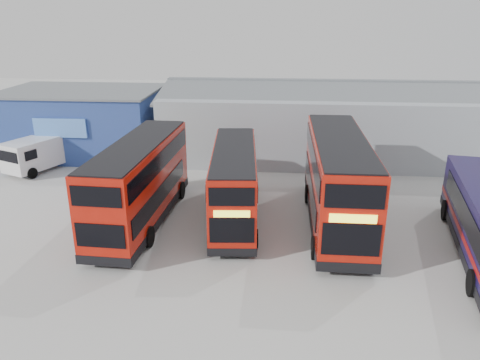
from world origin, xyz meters
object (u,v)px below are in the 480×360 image
(double_decker_left, at_px, (140,184))
(panel_van, at_px, (41,152))
(maintenance_shed, at_px, (354,120))
(double_decker_centre, at_px, (234,185))
(office_block, at_px, (83,121))
(double_decker_right, at_px, (337,182))

(double_decker_left, relative_size, panel_van, 1.86)
(double_decker_left, xyz_separation_m, panel_van, (-9.93, 8.43, -0.93))
(double_decker_left, bearing_deg, panel_van, -37.74)
(maintenance_shed, distance_m, panel_van, 24.37)
(double_decker_left, distance_m, panel_van, 13.06)
(maintenance_shed, height_order, double_decker_left, maintenance_shed)
(maintenance_shed, relative_size, double_decker_centre, 3.11)
(office_block, distance_m, panel_van, 4.99)
(office_block, relative_size, panel_van, 2.10)
(double_decker_centre, height_order, panel_van, double_decker_centre)
(double_decker_left, relative_size, double_decker_centre, 1.11)
(office_block, xyz_separation_m, panel_van, (-1.42, -4.62, -1.25))
(double_decker_right, distance_m, panel_van, 21.94)
(maintenance_shed, height_order, double_decker_centre, maintenance_shed)
(double_decker_left, bearing_deg, office_block, -54.29)
(double_decker_left, bearing_deg, maintenance_shed, -129.25)
(double_decker_centre, distance_m, panel_van, 16.78)
(office_block, bearing_deg, double_decker_left, -56.89)
(maintenance_shed, bearing_deg, panel_van, -164.20)
(double_decker_right, bearing_deg, maintenance_shed, 78.67)
(double_decker_left, xyz_separation_m, double_decker_right, (10.56, 0.67, 0.16))
(double_decker_left, xyz_separation_m, double_decker_centre, (5.01, 0.83, -0.23))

